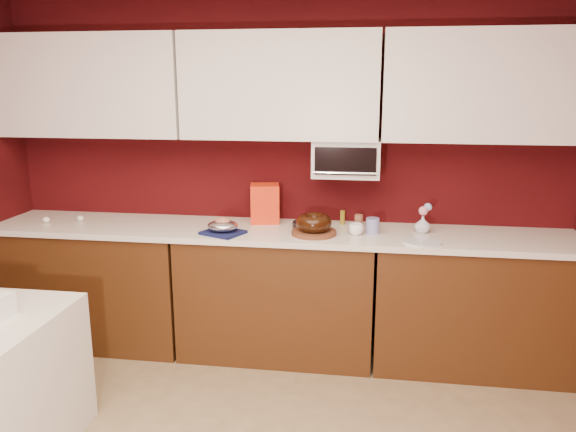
# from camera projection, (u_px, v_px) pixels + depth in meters

# --- Properties ---
(wall_back) EXTENTS (4.00, 0.02, 2.50)m
(wall_back) POSITION_uv_depth(u_px,v_px,m) (284.00, 171.00, 4.03)
(wall_back) COLOR #3D080A
(wall_back) RESTS_ON floor
(base_cabinet_left) EXTENTS (1.31, 0.58, 0.86)m
(base_cabinet_left) POSITION_uv_depth(u_px,v_px,m) (99.00, 284.00, 4.12)
(base_cabinet_left) COLOR #45240D
(base_cabinet_left) RESTS_ON floor
(base_cabinet_center) EXTENTS (1.31, 0.58, 0.86)m
(base_cabinet_center) POSITION_uv_depth(u_px,v_px,m) (278.00, 294.00, 3.92)
(base_cabinet_center) COLOR #45240D
(base_cabinet_center) RESTS_ON floor
(base_cabinet_right) EXTENTS (1.31, 0.58, 0.86)m
(base_cabinet_right) POSITION_uv_depth(u_px,v_px,m) (475.00, 305.00, 3.73)
(base_cabinet_right) COLOR #45240D
(base_cabinet_right) RESTS_ON floor
(countertop) EXTENTS (4.00, 0.62, 0.04)m
(countertop) POSITION_uv_depth(u_px,v_px,m) (277.00, 232.00, 3.82)
(countertop) COLOR silver
(countertop) RESTS_ON base_cabinet_center
(upper_cabinet_left) EXTENTS (1.31, 0.33, 0.70)m
(upper_cabinet_left) POSITION_uv_depth(u_px,v_px,m) (93.00, 86.00, 3.93)
(upper_cabinet_left) COLOR white
(upper_cabinet_left) RESTS_ON wall_back
(upper_cabinet_center) EXTENTS (1.31, 0.33, 0.70)m
(upper_cabinet_center) POSITION_uv_depth(u_px,v_px,m) (280.00, 86.00, 3.73)
(upper_cabinet_center) COLOR white
(upper_cabinet_center) RESTS_ON wall_back
(upper_cabinet_right) EXTENTS (1.31, 0.33, 0.70)m
(upper_cabinet_right) POSITION_uv_depth(u_px,v_px,m) (488.00, 86.00, 3.54)
(upper_cabinet_right) COLOR white
(upper_cabinet_right) RESTS_ON wall_back
(toaster_oven) EXTENTS (0.45, 0.30, 0.25)m
(toaster_oven) POSITION_uv_depth(u_px,v_px,m) (346.00, 158.00, 3.80)
(toaster_oven) COLOR white
(toaster_oven) RESTS_ON upper_cabinet_center
(toaster_oven_door) EXTENTS (0.40, 0.02, 0.18)m
(toaster_oven_door) POSITION_uv_depth(u_px,v_px,m) (345.00, 161.00, 3.65)
(toaster_oven_door) COLOR black
(toaster_oven_door) RESTS_ON toaster_oven
(toaster_oven_handle) EXTENTS (0.42, 0.02, 0.02)m
(toaster_oven_handle) POSITION_uv_depth(u_px,v_px,m) (345.00, 173.00, 3.65)
(toaster_oven_handle) COLOR silver
(toaster_oven_handle) RESTS_ON toaster_oven
(cake_base) EXTENTS (0.30, 0.30, 0.03)m
(cake_base) POSITION_uv_depth(u_px,v_px,m) (314.00, 233.00, 3.68)
(cake_base) COLOR brown
(cake_base) RESTS_ON countertop
(bundt_cake) EXTENTS (0.31, 0.31, 0.09)m
(bundt_cake) POSITION_uv_depth(u_px,v_px,m) (314.00, 223.00, 3.67)
(bundt_cake) COLOR black
(bundt_cake) RESTS_ON cake_base
(navy_towel) EXTENTS (0.31, 0.29, 0.02)m
(navy_towel) POSITION_uv_depth(u_px,v_px,m) (223.00, 232.00, 3.70)
(navy_towel) COLOR #121743
(navy_towel) RESTS_ON countertop
(foil_ham_nest) EXTENTS (0.26, 0.24, 0.08)m
(foil_ham_nest) POSITION_uv_depth(u_px,v_px,m) (223.00, 226.00, 3.69)
(foil_ham_nest) COLOR silver
(foil_ham_nest) RESTS_ON navy_towel
(roasted_ham) EXTENTS (0.13, 0.12, 0.07)m
(roasted_ham) POSITION_uv_depth(u_px,v_px,m) (223.00, 222.00, 3.68)
(roasted_ham) COLOR #BD6F56
(roasted_ham) RESTS_ON foil_ham_nest
(pandoro_box) EXTENTS (0.23, 0.22, 0.27)m
(pandoro_box) POSITION_uv_depth(u_px,v_px,m) (265.00, 203.00, 3.99)
(pandoro_box) COLOR red
(pandoro_box) RESTS_ON countertop
(dark_pan) EXTENTS (0.27, 0.27, 0.04)m
(dark_pan) POSITION_uv_depth(u_px,v_px,m) (308.00, 224.00, 3.87)
(dark_pan) COLOR black
(dark_pan) RESTS_ON countertop
(coffee_mug) EXTENTS (0.11, 0.11, 0.09)m
(coffee_mug) POSITION_uv_depth(u_px,v_px,m) (356.00, 228.00, 3.66)
(coffee_mug) COLOR white
(coffee_mug) RESTS_ON countertop
(blue_jar) EXTENTS (0.09, 0.09, 0.10)m
(blue_jar) POSITION_uv_depth(u_px,v_px,m) (373.00, 226.00, 3.70)
(blue_jar) COLOR navy
(blue_jar) RESTS_ON countertop
(flower_vase) EXTENTS (0.09, 0.09, 0.13)m
(flower_vase) POSITION_uv_depth(u_px,v_px,m) (423.00, 223.00, 3.72)
(flower_vase) COLOR silver
(flower_vase) RESTS_ON countertop
(flower_pink) EXTENTS (0.06, 0.06, 0.06)m
(flower_pink) POSITION_uv_depth(u_px,v_px,m) (423.00, 211.00, 3.70)
(flower_pink) COLOR pink
(flower_pink) RESTS_ON flower_vase
(flower_blue) EXTENTS (0.05, 0.05, 0.05)m
(flower_blue) POSITION_uv_depth(u_px,v_px,m) (428.00, 207.00, 3.71)
(flower_blue) COLOR #8FACE5
(flower_blue) RESTS_ON flower_vase
(china_plate) EXTENTS (0.29, 0.29, 0.01)m
(china_plate) POSITION_uv_depth(u_px,v_px,m) (422.00, 242.00, 3.49)
(china_plate) COLOR white
(china_plate) RESTS_ON countertop
(amber_bottle) EXTENTS (0.03, 0.03, 0.10)m
(amber_bottle) POSITION_uv_depth(u_px,v_px,m) (342.00, 217.00, 3.94)
(amber_bottle) COLOR olive
(amber_bottle) RESTS_ON countertop
(paper_cup) EXTENTS (0.06, 0.06, 0.09)m
(paper_cup) POSITION_uv_depth(u_px,v_px,m) (359.00, 221.00, 3.87)
(paper_cup) COLOR brown
(paper_cup) RESTS_ON countertop
(egg_left) EXTENTS (0.06, 0.06, 0.04)m
(egg_left) POSITION_uv_depth(u_px,v_px,m) (46.00, 220.00, 4.00)
(egg_left) COLOR white
(egg_left) RESTS_ON countertop
(egg_right) EXTENTS (0.06, 0.06, 0.04)m
(egg_right) POSITION_uv_depth(u_px,v_px,m) (80.00, 218.00, 4.04)
(egg_right) COLOR silver
(egg_right) RESTS_ON countertop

